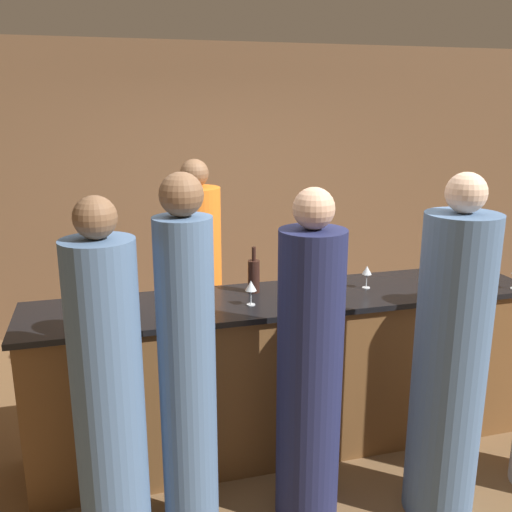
% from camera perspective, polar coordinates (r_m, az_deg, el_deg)
% --- Properties ---
extents(ground_plane, '(14.00, 14.00, 0.00)m').
position_cam_1_polar(ground_plane, '(4.08, 2.90, -18.12)').
color(ground_plane, brown).
extents(back_wall, '(8.00, 0.06, 2.80)m').
position_cam_1_polar(back_wall, '(5.80, -4.42, 6.79)').
color(back_wall, brown).
rests_on(back_wall, ground_plane).
extents(bar_counter, '(3.26, 0.66, 1.05)m').
position_cam_1_polar(bar_counter, '(3.81, 3.01, -11.48)').
color(bar_counter, brown).
rests_on(bar_counter, ground_plane).
extents(bartender, '(0.36, 0.36, 1.85)m').
position_cam_1_polar(bartender, '(4.30, -5.85, -3.65)').
color(bartender, orange).
rests_on(bartender, ground_plane).
extents(guest_0, '(0.28, 0.28, 1.93)m').
position_cam_1_polar(guest_0, '(2.91, -6.87, -11.83)').
color(guest_0, '#4C6B93').
rests_on(guest_0, ground_plane).
extents(guest_1, '(0.35, 0.35, 1.84)m').
position_cam_1_polar(guest_1, '(3.08, 5.37, -11.49)').
color(guest_1, '#1E234C').
rests_on(guest_1, ground_plane).
extents(guest_3, '(0.39, 0.39, 1.91)m').
position_cam_1_polar(guest_3, '(3.25, 18.80, -10.27)').
color(guest_3, '#4C6B93').
rests_on(guest_3, ground_plane).
extents(guest_4, '(0.34, 0.34, 1.85)m').
position_cam_1_polar(guest_4, '(2.87, -14.51, -13.97)').
color(guest_4, '#4C6B93').
rests_on(guest_4, ground_plane).
extents(wine_bottle_0, '(0.08, 0.08, 0.30)m').
position_cam_1_polar(wine_bottle_0, '(3.65, -0.22, -1.94)').
color(wine_bottle_0, black).
rests_on(wine_bottle_0, bar_counter).
extents(wine_bottle_1, '(0.07, 0.07, 0.31)m').
position_cam_1_polar(wine_bottle_1, '(4.44, 20.59, 0.21)').
color(wine_bottle_1, black).
rests_on(wine_bottle_1, bar_counter).
extents(ice_bucket, '(0.18, 0.18, 0.19)m').
position_cam_1_polar(ice_bucket, '(3.57, -14.32, -3.13)').
color(ice_bucket, silver).
rests_on(ice_bucket, bar_counter).
extents(wine_glass_0, '(0.06, 0.06, 0.15)m').
position_cam_1_polar(wine_glass_0, '(3.80, 11.02, -1.51)').
color(wine_glass_0, silver).
rests_on(wine_glass_0, bar_counter).
extents(wine_glass_1, '(0.07, 0.07, 0.14)m').
position_cam_1_polar(wine_glass_1, '(3.75, 18.62, -2.39)').
color(wine_glass_1, silver).
rests_on(wine_glass_1, bar_counter).
extents(wine_glass_2, '(0.06, 0.06, 0.16)m').
position_cam_1_polar(wine_glass_2, '(3.56, 8.09, -2.51)').
color(wine_glass_2, silver).
rests_on(wine_glass_2, bar_counter).
extents(wine_glass_3, '(0.06, 0.06, 0.17)m').
position_cam_1_polar(wine_glass_3, '(3.30, -13.39, -3.93)').
color(wine_glass_3, silver).
rests_on(wine_glass_3, bar_counter).
extents(wine_glass_4, '(0.08, 0.08, 0.16)m').
position_cam_1_polar(wine_glass_4, '(4.16, 20.90, -0.65)').
color(wine_glass_4, silver).
rests_on(wine_glass_4, bar_counter).
extents(wine_glass_6, '(0.07, 0.07, 0.15)m').
position_cam_1_polar(wine_glass_6, '(3.42, -0.52, -3.09)').
color(wine_glass_6, silver).
rests_on(wine_glass_6, bar_counter).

